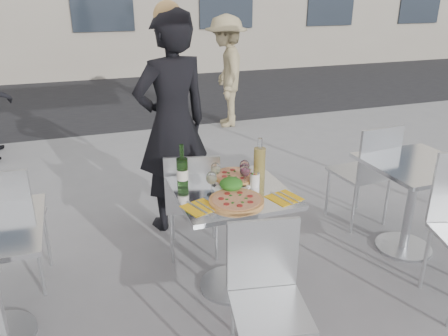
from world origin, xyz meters
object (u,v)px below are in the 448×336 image
object	(u,v)px
pizza_near	(236,201)
wineglass_red_a	(245,172)
main_table	(231,219)
sugar_shaker	(255,179)
pizza_far	(235,177)
side_table_right	(413,188)
wineglass_white_a	(211,179)
side_chair_lfar	(4,221)
napkin_left	(200,207)
chair_near	(267,288)
chair_far	(193,197)
side_chair_rfar	(368,167)
salad_plate	(231,185)
pedestrian_b	(226,72)
wineglass_red_b	(245,167)
carafe	(259,162)
napkin_right	(284,198)
wineglass_white_b	(216,170)
woman_diner	(173,125)

from	to	relation	value
pizza_near	wineglass_red_a	bearing A→B (deg)	55.62
main_table	sugar_shaker	world-z (taller)	sugar_shaker
wineglass_red_a	pizza_far	bearing A→B (deg)	94.66
side_table_right	wineglass_white_a	world-z (taller)	wineglass_white_a
main_table	pizza_far	xyz separation A→B (m)	(0.09, 0.17, 0.23)
side_chair_lfar	pizza_near	world-z (taller)	side_chair_lfar
napkin_left	chair_near	bearing A→B (deg)	-88.90
chair_far	side_chair_rfar	size ratio (longest dim) A/B	0.94
salad_plate	pedestrian_b	bearing A→B (deg)	70.75
side_table_right	napkin_left	world-z (taller)	napkin_left
wineglass_white_a	pizza_near	bearing A→B (deg)	-53.85
side_chair_lfar	wineglass_red_b	size ratio (longest dim) A/B	6.00
pedestrian_b	wineglass_red_a	size ratio (longest dim) A/B	10.52
chair_near	carafe	distance (m)	0.95
main_table	napkin_left	xyz separation A→B (m)	(-0.26, -0.16, 0.21)
chair_near	pizza_near	world-z (taller)	chair_near
pizza_far	side_chair_rfar	bearing A→B (deg)	11.83
main_table	chair_far	xyz separation A→B (m)	(-0.14, 0.46, -0.02)
main_table	napkin_right	distance (m)	0.41
chair_far	salad_plate	world-z (taller)	chair_far
wineglass_white_b	wineglass_red_b	world-z (taller)	same
main_table	side_chair_rfar	world-z (taller)	side_chair_rfar
wineglass_white_a	wineglass_red_a	distance (m)	0.25
wineglass_red_b	salad_plate	bearing A→B (deg)	-142.69
napkin_left	sugar_shaker	bearing A→B (deg)	2.77
chair_far	pizza_far	size ratio (longest dim) A/B	2.57
napkin_left	chair_far	bearing A→B (deg)	59.21
woman_diner	wineglass_white_a	xyz separation A→B (m)	(-0.00, -1.05, -0.06)
sugar_shaker	wineglass_white_b	xyz separation A→B (m)	(-0.23, 0.11, 0.06)
side_chair_lfar	sugar_shaker	xyz separation A→B (m)	(1.59, -0.43, 0.24)
chair_near	sugar_shaker	world-z (taller)	sugar_shaker
side_chair_lfar	pedestrian_b	bearing A→B (deg)	-123.71
sugar_shaker	wineglass_red_b	distance (m)	0.11
main_table	carafe	size ratio (longest dim) A/B	2.59
pizza_far	salad_plate	world-z (taller)	salad_plate
wineglass_white_b	wineglass_red_a	world-z (taller)	same
salad_plate	wineglass_red_b	bearing A→B (deg)	37.31
side_table_right	pedestrian_b	xyz separation A→B (m)	(-0.15, 3.86, 0.29)
pedestrian_b	wineglass_white_a	distance (m)	4.15
chair_near	wineglass_white_a	xyz separation A→B (m)	(-0.08, 0.68, 0.36)
side_table_right	chair_far	size ratio (longest dim) A/B	0.86
salad_plate	wineglass_white_b	world-z (taller)	wineglass_white_b
pedestrian_b	pizza_near	size ratio (longest dim) A/B	4.87
side_chair_rfar	napkin_right	xyz separation A→B (m)	(-1.14, -0.66, 0.20)
pizza_far	wineglass_white_b	bearing A→B (deg)	-162.70
napkin_left	napkin_right	bearing A→B (deg)	-25.02
chair_near	wineglass_red_a	world-z (taller)	wineglass_red_a
chair_near	pizza_far	xyz separation A→B (m)	(0.15, 0.87, 0.26)
chair_far	napkin_left	size ratio (longest dim) A/B	3.81
side_table_right	sugar_shaker	xyz separation A→B (m)	(-1.33, 0.01, 0.26)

